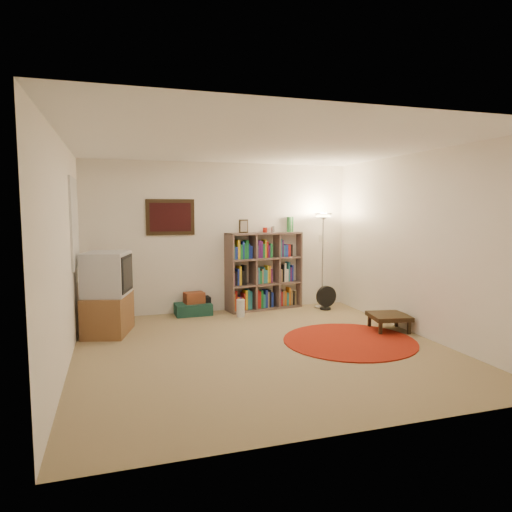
{
  "coord_description": "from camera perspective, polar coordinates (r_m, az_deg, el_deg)",
  "views": [
    {
      "loc": [
        -1.72,
        -5.26,
        1.75
      ],
      "look_at": [
        0.1,
        0.6,
        1.1
      ],
      "focal_mm": 32.0,
      "sensor_mm": 36.0,
      "label": 1
    }
  ],
  "objects": [
    {
      "name": "wicker_basket",
      "position": [
        7.6,
        -7.73,
        -5.19
      ],
      "size": [
        0.34,
        0.27,
        0.18
      ],
      "rotation": [
        0.0,
        0.0,
        0.15
      ],
      "color": "brown",
      "rests_on": "suitcase"
    },
    {
      "name": "side_table",
      "position": [
        6.83,
        16.28,
        -7.32
      ],
      "size": [
        0.61,
        0.61,
        0.24
      ],
      "rotation": [
        0.0,
        0.0,
        -0.18
      ],
      "color": "black",
      "rests_on": "ground"
    },
    {
      "name": "suitcase",
      "position": [
        7.61,
        -7.86,
        -6.59
      ],
      "size": [
        0.59,
        0.39,
        0.19
      ],
      "rotation": [
        0.0,
        0.0,
        0.03
      ],
      "color": "#153B30",
      "rests_on": "ground"
    },
    {
      "name": "red_rug",
      "position": [
        6.23,
        11.6,
        -10.33
      ],
      "size": [
        1.74,
        1.74,
        0.02
      ],
      "color": "maroon",
      "rests_on": "ground"
    },
    {
      "name": "duffel_bag",
      "position": [
        7.74,
        -7.34,
        -6.04
      ],
      "size": [
        0.41,
        0.34,
        0.28
      ],
      "rotation": [
        0.0,
        0.0,
        0.03
      ],
      "color": "black",
      "rests_on": "ground"
    },
    {
      "name": "floor_lamp",
      "position": [
        7.98,
        8.38,
        3.3
      ],
      "size": [
        0.39,
        0.39,
        1.66
      ],
      "rotation": [
        0.0,
        0.0,
        0.24
      ],
      "color": "#B6B5B9",
      "rests_on": "ground"
    },
    {
      "name": "paper_towel",
      "position": [
        7.4,
        -1.94,
        -6.54
      ],
      "size": [
        0.16,
        0.16,
        0.28
      ],
      "rotation": [
        0.0,
        0.0,
        -0.19
      ],
      "color": "silver",
      "rests_on": "ground"
    },
    {
      "name": "room",
      "position": [
        5.59,
        0.16,
        1.02
      ],
      "size": [
        4.54,
        4.54,
        2.54
      ],
      "color": "#8D7752",
      "rests_on": "ground"
    },
    {
      "name": "tv_stand",
      "position": [
        6.67,
        -18.04,
        -4.61
      ],
      "size": [
        0.73,
        0.9,
        1.15
      ],
      "rotation": [
        0.0,
        0.0,
        -0.26
      ],
      "color": "brown",
      "rests_on": "ground"
    },
    {
      "name": "bookshelf",
      "position": [
        7.9,
        0.85,
        -2.02
      ],
      "size": [
        1.37,
        0.58,
        1.59
      ],
      "rotation": [
        0.0,
        0.0,
        0.16
      ],
      "color": "brown",
      "rests_on": "ground"
    },
    {
      "name": "floor_fan",
      "position": [
        7.98,
        8.75,
        -5.18
      ],
      "size": [
        0.37,
        0.21,
        0.41
      ],
      "rotation": [
        0.0,
        0.0,
        0.11
      ],
      "color": "black",
      "rests_on": "ground"
    }
  ]
}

